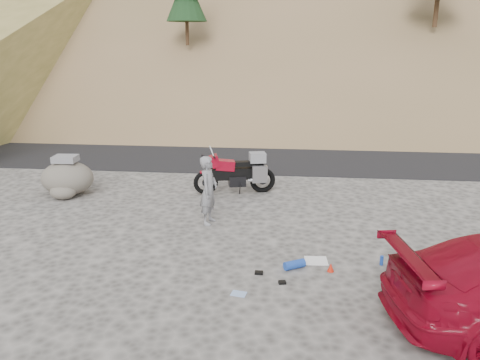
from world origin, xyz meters
name	(u,v)px	position (x,y,z in m)	size (l,w,h in m)	color
ground	(236,241)	(0.00, 0.00, 0.00)	(140.00, 140.00, 0.00)	#464441
road	(261,152)	(0.00, 9.00, 0.00)	(120.00, 7.00, 0.05)	black
motorcycle	(239,173)	(-0.33, 3.50, 0.62)	(2.41, 1.05, 1.46)	black
man	(209,223)	(-0.79, 1.03, 0.00)	(0.62, 0.41, 1.70)	gray
boulder	(67,178)	(-5.31, 2.87, 0.51)	(1.70, 1.51, 1.17)	#5A544D
small_rock	(63,191)	(-5.26, 2.44, 0.23)	(0.95, 0.91, 0.45)	#5A544D
gear_white_cloth	(316,261)	(1.75, -0.84, 0.01)	(0.46, 0.41, 0.02)	white
gear_blue_mat	(294,265)	(1.30, -1.22, 0.09)	(0.17, 0.17, 0.43)	#1B41A6
gear_bottle	(382,260)	(3.04, -0.88, 0.10)	(0.07, 0.07, 0.19)	#1B41A6
gear_funnel	(331,267)	(2.00, -1.27, 0.09)	(0.13, 0.13, 0.17)	red
gear_glove_a	(259,273)	(0.61, -1.52, 0.02)	(0.16, 0.11, 0.05)	black
gear_glove_b	(282,282)	(1.07, -1.85, 0.02)	(0.14, 0.10, 0.05)	black
gear_blue_cloth	(239,294)	(0.30, -2.31, 0.01)	(0.27, 0.20, 0.01)	#8CA8D8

